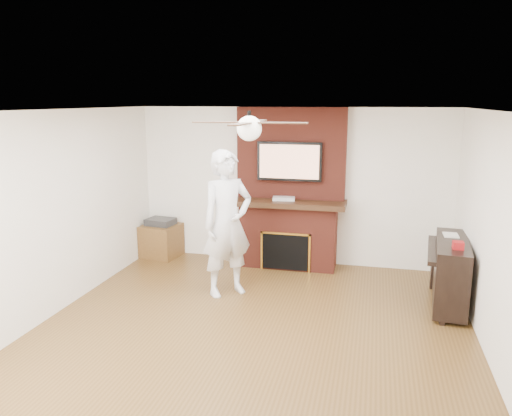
% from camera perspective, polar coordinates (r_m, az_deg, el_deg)
% --- Properties ---
extents(room_shell, '(5.36, 5.86, 2.86)m').
position_cam_1_polar(room_shell, '(5.39, -0.75, -2.35)').
color(room_shell, '#543818').
rests_on(room_shell, ground).
extents(fireplace, '(1.78, 0.64, 2.50)m').
position_cam_1_polar(fireplace, '(7.88, 3.83, 0.42)').
color(fireplace, maroon).
rests_on(fireplace, ground).
extents(tv, '(1.00, 0.08, 0.60)m').
position_cam_1_polar(tv, '(7.72, 3.84, 5.33)').
color(tv, black).
rests_on(tv, fireplace).
extents(ceiling_fan, '(1.21, 1.21, 0.31)m').
position_cam_1_polar(ceiling_fan, '(5.22, -0.78, 9.21)').
color(ceiling_fan, black).
rests_on(ceiling_fan, room_shell).
extents(person, '(0.86, 0.85, 1.98)m').
position_cam_1_polar(person, '(6.68, -3.30, -1.79)').
color(person, silver).
rests_on(person, ground).
extents(side_table, '(0.64, 0.64, 0.66)m').
position_cam_1_polar(side_table, '(8.61, -10.76, -3.50)').
color(side_table, brown).
rests_on(side_table, ground).
extents(piano, '(0.62, 1.36, 0.96)m').
position_cam_1_polar(piano, '(6.88, 21.31, -6.76)').
color(piano, black).
rests_on(piano, ground).
extents(cable_box, '(0.36, 0.24, 0.05)m').
position_cam_1_polar(cable_box, '(7.77, 3.20, 1.09)').
color(cable_box, silver).
rests_on(cable_box, fireplace).
extents(candle_orange, '(0.07, 0.07, 0.11)m').
position_cam_1_polar(candle_orange, '(7.97, 2.64, -6.42)').
color(candle_orange, orange).
rests_on(candle_orange, ground).
extents(candle_green, '(0.07, 0.07, 0.09)m').
position_cam_1_polar(candle_green, '(7.92, 3.69, -6.62)').
color(candle_green, '#2F6E2C').
rests_on(candle_green, ground).
extents(candle_blue, '(0.06, 0.06, 0.08)m').
position_cam_1_polar(candle_blue, '(7.91, 4.56, -6.73)').
color(candle_blue, '#3866A9').
rests_on(candle_blue, ground).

